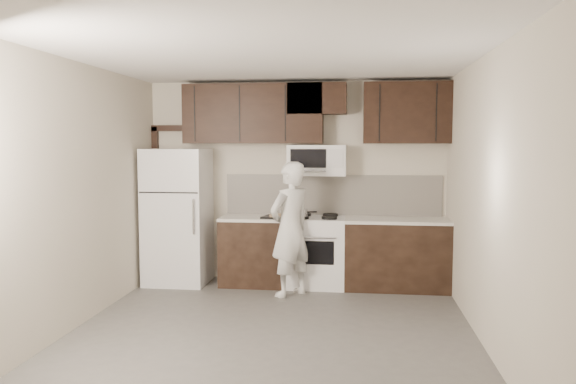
% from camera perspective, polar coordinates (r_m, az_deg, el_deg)
% --- Properties ---
extents(floor, '(4.50, 4.50, 0.00)m').
position_cam_1_polar(floor, '(5.70, -1.72, -14.24)').
color(floor, '#52504D').
rests_on(floor, ground).
extents(back_wall, '(4.00, 0.00, 4.00)m').
position_cam_1_polar(back_wall, '(7.63, 0.80, 1.04)').
color(back_wall, beige).
rests_on(back_wall, ground).
extents(ceiling, '(4.50, 4.50, 0.00)m').
position_cam_1_polar(ceiling, '(5.44, -1.80, 13.70)').
color(ceiling, white).
rests_on(ceiling, back_wall).
extents(counter_run, '(2.95, 0.64, 0.91)m').
position_cam_1_polar(counter_run, '(7.40, 5.21, -6.10)').
color(counter_run, black).
rests_on(counter_run, floor).
extents(stove, '(0.76, 0.66, 0.94)m').
position_cam_1_polar(stove, '(7.41, 2.85, -6.03)').
color(stove, white).
rests_on(stove, floor).
extents(backsplash, '(2.90, 0.02, 0.54)m').
position_cam_1_polar(backsplash, '(7.59, 4.54, -0.28)').
color(backsplash, silver).
rests_on(backsplash, counter_run).
extents(upper_cabinets, '(3.48, 0.35, 0.78)m').
position_cam_1_polar(upper_cabinets, '(7.43, 2.28, 8.12)').
color(upper_cabinets, black).
rests_on(upper_cabinets, back_wall).
extents(microwave, '(0.76, 0.42, 0.40)m').
position_cam_1_polar(microwave, '(7.39, 2.96, 3.24)').
color(microwave, white).
rests_on(microwave, upper_cabinets).
extents(refrigerator, '(0.80, 0.76, 1.80)m').
position_cam_1_polar(refrigerator, '(7.65, -11.13, -2.43)').
color(refrigerator, white).
rests_on(refrigerator, floor).
extents(door_trim, '(0.50, 0.08, 2.12)m').
position_cam_1_polar(door_trim, '(8.03, -12.98, 0.38)').
color(door_trim, black).
rests_on(door_trim, floor).
extents(saucepan, '(0.28, 0.16, 0.16)m').
position_cam_1_polar(saucepan, '(7.20, 1.37, -2.21)').
color(saucepan, silver).
rests_on(saucepan, stove).
extents(baking_tray, '(0.50, 0.42, 0.02)m').
position_cam_1_polar(baking_tray, '(7.25, -0.75, -2.57)').
color(baking_tray, black).
rests_on(baking_tray, counter_run).
extents(pizza, '(0.35, 0.35, 0.02)m').
position_cam_1_polar(pizza, '(7.25, -0.75, -2.40)').
color(pizza, beige).
rests_on(pizza, baking_tray).
extents(person, '(0.69, 0.72, 1.65)m').
position_cam_1_polar(person, '(6.87, 0.21, -3.78)').
color(person, white).
rests_on(person, floor).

